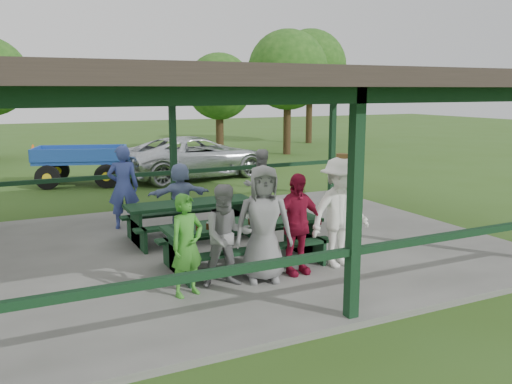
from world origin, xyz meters
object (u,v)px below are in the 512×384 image
picnic_table_far (191,215)px  spectator_lblue (180,196)px  contestant_grey_left (227,236)px  contestant_white_fedora (340,212)px  contestant_red (296,224)px  pickup_truck (196,157)px  spectator_grey (260,185)px  farm_trailer (81,165)px  picnic_table_near (244,237)px  contestant_grey_mid (263,224)px  spectator_blue (123,187)px  contestant_green (187,245)px

picnic_table_far → spectator_lblue: 0.82m
contestant_grey_left → contestant_white_fedora: 2.10m
contestant_red → pickup_truck: contestant_red is taller
contestant_white_fedora → spectator_grey: size_ratio=1.17×
spectator_grey → farm_trailer: 7.84m
spectator_lblue → contestant_red: bearing=106.7°
picnic_table_near → spectator_grey: bearing=58.6°
contestant_grey_mid → farm_trailer: bearing=114.0°
contestant_grey_mid → contestant_white_fedora: (1.49, 0.07, 0.02)m
picnic_table_far → spectator_grey: size_ratio=1.56×
contestant_grey_left → pickup_truck: contestant_grey_left is taller
contestant_grey_mid → spectator_blue: (-1.22, 4.27, -0.01)m
contestant_green → contestant_white_fedora: 2.78m
contestant_grey_mid → contestant_red: size_ratio=1.11×
farm_trailer → contestant_green: bearing=-72.8°
contestant_red → pickup_truck: 10.79m
spectator_grey → contestant_grey_mid: bearing=62.5°
spectator_grey → contestant_red: bearing=70.7°
contestant_grey_mid → contestant_red: contestant_grey_mid is taller
contestant_grey_left → spectator_blue: (-0.61, 4.24, 0.12)m
contestant_grey_left → contestant_white_fedora: size_ratio=0.82×
spectator_blue → picnic_table_near: bearing=121.0°
picnic_table_near → picnic_table_far: 2.02m
spectator_grey → contestant_green: bearing=49.0°
contestant_grey_mid → contestant_white_fedora: contestant_white_fedora is taller
contestant_green → spectator_blue: size_ratio=0.83×
contestant_white_fedora → farm_trailer: 11.17m
farm_trailer → pickup_truck: bearing=13.7°
pickup_truck → spectator_lblue: bearing=149.4°
spectator_blue → pickup_truck: spectator_blue is taller
pickup_truck → contestant_white_fedora: bearing=165.1°
pickup_truck → contestant_grey_left: bearing=154.3°
contestant_red → contestant_white_fedora: size_ratio=0.86×
contestant_green → contestant_grey_mid: bearing=-13.6°
spectator_lblue → contestant_green: bearing=77.4°
contestant_grey_mid → contestant_white_fedora: 1.49m
picnic_table_far → spectator_lblue: spectator_lblue is taller
contestant_grey_left → spectator_lblue: size_ratio=1.09×
picnic_table_far → spectator_grey: bearing=22.0°
picnic_table_far → farm_trailer: size_ratio=0.67×
contestant_green → spectator_lblue: bearing=56.2°
contestant_red → contestant_green: bearing=-178.0°
contestant_grey_left → contestant_white_fedora: bearing=10.8°
contestant_red → spectator_lblue: bearing=100.4°
picnic_table_far → farm_trailer: bearing=96.5°
contestant_grey_left → pickup_truck: (3.36, 10.60, -0.16)m
pickup_truck → contestant_grey_mid: bearing=157.4°
contestant_green → pickup_truck: (4.04, 10.70, -0.12)m
picnic_table_near → contestant_red: (0.57, -0.79, 0.35)m
spectator_lblue → spectator_grey: size_ratio=0.88×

